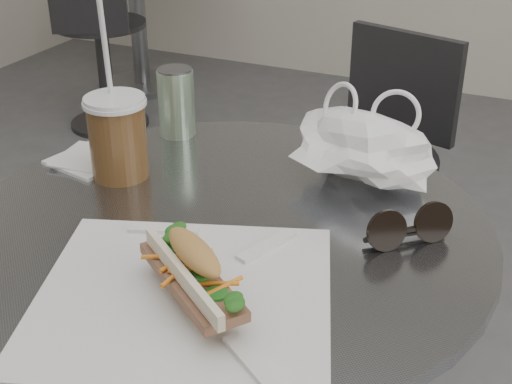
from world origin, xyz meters
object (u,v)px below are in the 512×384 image
at_px(iced_coffee, 118,136).
at_px(sunglasses, 409,229).
at_px(bg_chair, 101,57).
at_px(chair_far, 364,199).
at_px(banh_mi, 193,274).
at_px(drink_can, 176,102).
at_px(cafe_table, 228,371).

relative_size(iced_coffee, sunglasses, 2.63).
distance_m(bg_chair, iced_coffee, 2.07).
xyz_separation_m(chair_far, iced_coffee, (-0.19, -0.80, 0.46)).
xyz_separation_m(chair_far, banh_mi, (0.08, -1.05, 0.44)).
xyz_separation_m(chair_far, drink_can, (-0.19, -0.62, 0.46)).
height_order(banh_mi, iced_coffee, iced_coffee).
bearing_deg(banh_mi, sunglasses, 86.90).
relative_size(banh_mi, drink_can, 1.93).
height_order(cafe_table, sunglasses, sunglasses).
height_order(bg_chair, banh_mi, banh_mi).
bearing_deg(iced_coffee, bg_chair, 127.44).
distance_m(bg_chair, banh_mi, 2.42).
bearing_deg(banh_mi, drink_can, 158.81).
distance_m(chair_far, drink_can, 0.79).
bearing_deg(bg_chair, drink_can, -73.92).
xyz_separation_m(sunglasses, drink_can, (-0.47, 0.20, 0.04)).
bearing_deg(chair_far, drink_can, 89.44).
bearing_deg(chair_far, cafe_table, 108.54).
bearing_deg(drink_can, bg_chair, 130.83).
height_order(banh_mi, sunglasses, banh_mi).
bearing_deg(bg_chair, iced_coffee, -77.30).
xyz_separation_m(banh_mi, sunglasses, (0.20, 0.24, -0.02)).
bearing_deg(cafe_table, iced_coffee, 163.12).
height_order(cafe_table, chair_far, chair_far).
relative_size(banh_mi, iced_coffee, 0.83).
bearing_deg(cafe_table, drink_can, 131.37).
relative_size(bg_chair, sunglasses, 6.84).
height_order(cafe_table, drink_can, drink_can).
bearing_deg(bg_chair, cafe_table, -73.84).
bearing_deg(sunglasses, bg_chair, 93.13).
distance_m(chair_far, iced_coffee, 0.94).
bearing_deg(iced_coffee, banh_mi, -42.66).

